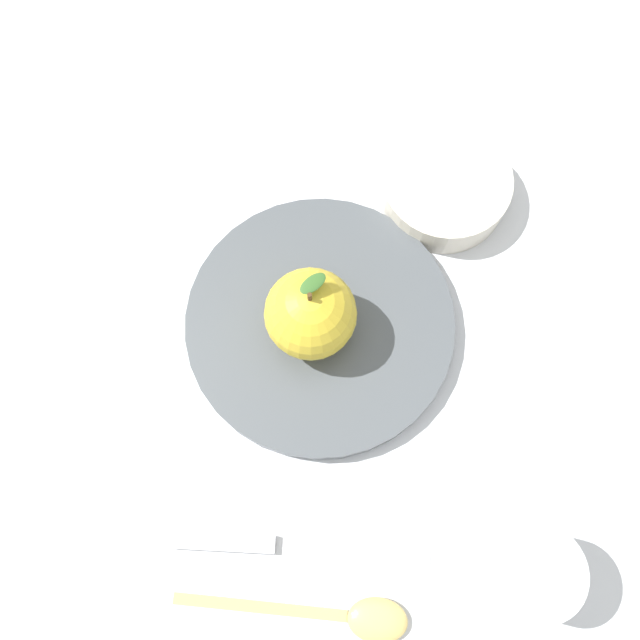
# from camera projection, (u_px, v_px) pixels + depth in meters

# --- Properties ---
(ground_plane) EXTENTS (2.40, 2.40, 0.00)m
(ground_plane) POSITION_uv_depth(u_px,v_px,m) (301.00, 373.00, 0.58)
(ground_plane) COLOR silver
(dinner_plate) EXTENTS (0.24, 0.24, 0.02)m
(dinner_plate) POSITION_uv_depth(u_px,v_px,m) (320.00, 323.00, 0.58)
(dinner_plate) COLOR #4C5156
(dinner_plate) RESTS_ON ground_plane
(apple) EXTENTS (0.08, 0.08, 0.09)m
(apple) POSITION_uv_depth(u_px,v_px,m) (306.00, 313.00, 0.54)
(apple) COLOR gold
(apple) RESTS_ON dinner_plate
(side_bowl) EXTENTS (0.12, 0.12, 0.04)m
(side_bowl) POSITION_uv_depth(u_px,v_px,m) (445.00, 186.00, 0.61)
(side_bowl) COLOR silver
(side_bowl) RESTS_ON ground_plane
(cup) EXTENTS (0.07, 0.07, 0.08)m
(cup) POSITION_uv_depth(u_px,v_px,m) (525.00, 569.00, 0.49)
(cup) COLOR white
(cup) RESTS_ON ground_plane
(knife) EXTENTS (0.06, 0.21, 0.01)m
(knife) POSITION_uv_depth(u_px,v_px,m) (275.00, 545.00, 0.53)
(knife) COLOR silver
(knife) RESTS_ON ground_plane
(spoon) EXTENTS (0.05, 0.19, 0.01)m
(spoon) POSITION_uv_depth(u_px,v_px,m) (349.00, 617.00, 0.52)
(spoon) COLOR #D8B766
(spoon) RESTS_ON ground_plane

